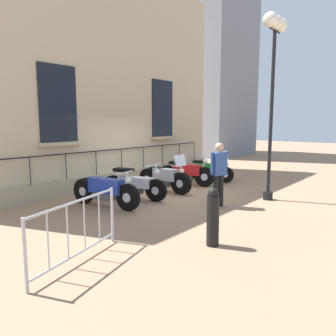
{
  "coord_description": "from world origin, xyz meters",
  "views": [
    {
      "loc": [
        6.67,
        -8.22,
        2.29
      ],
      "look_at": [
        0.07,
        0.0,
        0.8
      ],
      "focal_mm": 35.37,
      "sensor_mm": 36.0,
      "label": 1
    }
  ],
  "objects": [
    {
      "name": "distant_building",
      "position": [
        -6.35,
        11.84,
        6.15
      ],
      "size": [
        5.96,
        5.34,
        12.3
      ],
      "color": "gray",
      "rests_on": "ground_plane"
    },
    {
      "name": "motorcycle_silver",
      "position": [
        -0.06,
        -0.01,
        0.45
      ],
      "size": [
        2.09,
        0.63,
        1.26
      ],
      "color": "black",
      "rests_on": "ground_plane"
    },
    {
      "name": "motorcycle_white",
      "position": [
        -0.15,
        -1.33,
        0.43
      ],
      "size": [
        2.13,
        0.79,
        1.06
      ],
      "color": "black",
      "rests_on": "ground_plane"
    },
    {
      "name": "motorcycle_blue",
      "position": [
        -0.09,
        -2.5,
        0.46
      ],
      "size": [
        2.24,
        0.68,
        1.0
      ],
      "color": "black",
      "rests_on": "ground_plane"
    },
    {
      "name": "crowd_barrier",
      "position": [
        2.31,
        -5.14,
        0.56
      ],
      "size": [
        0.63,
        2.08,
        1.05
      ],
      "color": "#B7B7BF",
      "rests_on": "ground_plane"
    },
    {
      "name": "building_facade",
      "position": [
        -2.49,
        -0.0,
        3.76
      ],
      "size": [
        0.82,
        11.1,
        7.69
      ],
      "color": "#C6B28E",
      "rests_on": "ground_plane"
    },
    {
      "name": "pedestrian_standing",
      "position": [
        2.25,
        -0.54,
        0.98
      ],
      "size": [
        0.35,
        0.49,
        1.73
      ],
      "color": "black",
      "rests_on": "ground_plane"
    },
    {
      "name": "bollard",
      "position": [
        3.63,
        -3.11,
        0.55
      ],
      "size": [
        0.23,
        0.23,
        1.1
      ],
      "color": "black",
      "rests_on": "ground_plane"
    },
    {
      "name": "motorcycle_green",
      "position": [
        -0.01,
        2.56,
        0.42
      ],
      "size": [
        2.1,
        0.59,
        1.21
      ],
      "color": "black",
      "rests_on": "ground_plane"
    },
    {
      "name": "motorcycle_red",
      "position": [
        -0.15,
        1.31,
        0.46
      ],
      "size": [
        2.01,
        0.95,
        1.11
      ],
      "color": "black",
      "rests_on": "ground_plane"
    },
    {
      "name": "lamppost",
      "position": [
        3.0,
        1.06,
        4.14
      ],
      "size": [
        0.4,
        1.1,
        5.18
      ],
      "color": "black",
      "rests_on": "ground_plane"
    },
    {
      "name": "ground_plane",
      "position": [
        0.0,
        0.0,
        0.0
      ],
      "size": [
        60.0,
        60.0,
        0.0
      ],
      "primitive_type": "plane",
      "color": "#9E7A5B"
    }
  ]
}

